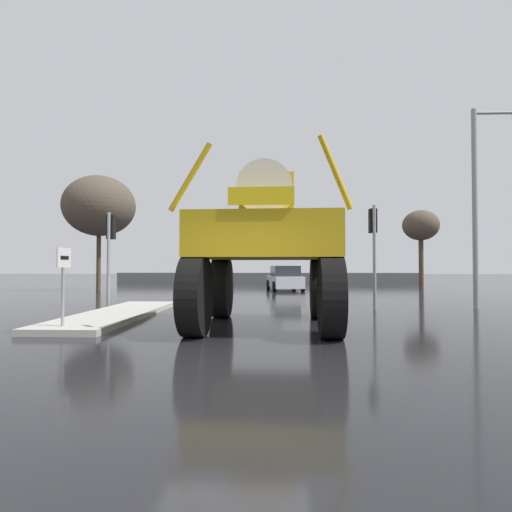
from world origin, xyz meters
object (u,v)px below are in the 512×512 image
object	(u,v)px
lane_arrow_sign	(63,272)
bare_tree_left	(99,206)
oversize_sprayer	(267,245)
traffic_signal_near_right	(373,234)
traffic_signal_near_left	(110,239)
bare_tree_right	(421,226)
sedan_ahead	(285,279)
streetlight_near_right	(480,196)

from	to	relation	value
lane_arrow_sign	bare_tree_left	bearing A→B (deg)	110.16
oversize_sprayer	traffic_signal_near_right	xyz separation A→B (m)	(3.64, 4.32, 0.60)
oversize_sprayer	traffic_signal_near_left	bearing A→B (deg)	54.75
lane_arrow_sign	bare_tree_right	bearing A→B (deg)	54.18
sedan_ahead	bare_tree_right	distance (m)	10.84
sedan_ahead	traffic_signal_near_right	bearing A→B (deg)	-174.89
streetlight_near_right	bare_tree_left	bearing A→B (deg)	150.25
bare_tree_right	sedan_ahead	bearing A→B (deg)	-159.64
traffic_signal_near_right	bare_tree_left	distance (m)	17.72
lane_arrow_sign	oversize_sprayer	xyz separation A→B (m)	(4.52, 1.29, 0.67)
traffic_signal_near_right	lane_arrow_sign	bearing A→B (deg)	-145.52
traffic_signal_near_left	bare_tree_right	xyz separation A→B (m)	(16.12, 15.17, 1.82)
sedan_ahead	traffic_signal_near_right	world-z (taller)	traffic_signal_near_right
lane_arrow_sign	bare_tree_left	xyz separation A→B (m)	(-5.90, 16.08, 3.81)
lane_arrow_sign	traffic_signal_near_right	xyz separation A→B (m)	(8.16, 5.60, 1.27)
lane_arrow_sign	traffic_signal_near_right	bearing A→B (deg)	34.48
lane_arrow_sign	bare_tree_left	world-z (taller)	bare_tree_left
traffic_signal_near_left	streetlight_near_right	world-z (taller)	streetlight_near_right
traffic_signal_near_right	bare_tree_right	distance (m)	16.73
traffic_signal_near_left	bare_tree_left	size ratio (longest dim) A/B	0.48
streetlight_near_right	traffic_signal_near_left	bearing A→B (deg)	-178.78
oversize_sprayer	traffic_signal_near_left	size ratio (longest dim) A/B	1.58
streetlight_near_right	bare_tree_left	distance (m)	20.59
sedan_ahead	bare_tree_left	bearing A→B (deg)	87.53
lane_arrow_sign	traffic_signal_near_right	size ratio (longest dim) A/B	0.48
traffic_signal_near_left	bare_tree_right	size ratio (longest dim) A/B	0.63
oversize_sprayer	sedan_ahead	world-z (taller)	oversize_sprayer
sedan_ahead	traffic_signal_near_left	world-z (taller)	traffic_signal_near_left
sedan_ahead	streetlight_near_right	size ratio (longest dim) A/B	0.61
oversize_sprayer	traffic_signal_near_left	distance (m)	7.12
traffic_signal_near_right	bare_tree_left	size ratio (longest dim) A/B	0.51
oversize_sprayer	traffic_signal_near_right	bearing A→B (deg)	-37.93
oversize_sprayer	sedan_ahead	bearing A→B (deg)	-0.98
traffic_signal_near_left	bare_tree_right	distance (m)	22.21
lane_arrow_sign	traffic_signal_near_left	world-z (taller)	traffic_signal_near_left
sedan_ahead	bare_tree_right	size ratio (longest dim) A/B	0.79
sedan_ahead	bare_tree_right	world-z (taller)	bare_tree_right
sedan_ahead	bare_tree_left	distance (m)	12.21
traffic_signal_near_left	streetlight_near_right	distance (m)	13.15
traffic_signal_near_left	traffic_signal_near_right	bearing A→B (deg)	-0.02
traffic_signal_near_right	sedan_ahead	bearing A→B (deg)	103.33
lane_arrow_sign	bare_tree_left	size ratio (longest dim) A/B	0.25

